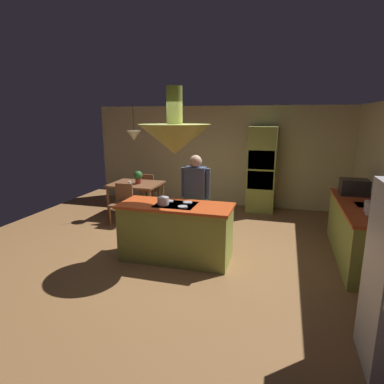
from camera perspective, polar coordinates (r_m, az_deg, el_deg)
name	(u,v)px	position (r m, az deg, el deg)	size (l,w,h in m)	color
ground	(180,254)	(5.66, -2.12, -10.74)	(8.16, 8.16, 0.00)	olive
wall_back	(220,156)	(8.58, 4.99, 6.29)	(6.80, 0.10, 2.55)	beige
kitchen_island	(176,232)	(5.31, -2.84, -6.96)	(1.82, 0.76, 0.95)	#939E42
counter_run_right	(358,232)	(5.94, 27.14, -6.21)	(0.73, 2.36, 0.93)	#939E42
oven_tower	(262,170)	(8.08, 12.09, 3.85)	(0.66, 0.62, 2.06)	#939E42
dining_table	(136,187)	(7.76, -9.79, 0.86)	(1.15, 0.94, 0.76)	brown
person_at_island	(196,195)	(5.73, 0.62, -0.49)	(0.53, 0.22, 1.64)	tan
range_hood	(175,137)	(5.00, -3.04, 9.52)	(1.10, 1.10, 1.00)	#939E42
pendant_light_over_table	(134,136)	(7.60, -10.14, 9.70)	(0.32, 0.32, 0.82)	beige
chair_facing_island	(122,201)	(7.19, -12.11, -1.55)	(0.40, 0.40, 0.87)	brown
chair_by_back_wall	(148,188)	(8.41, -7.71, 0.74)	(0.40, 0.40, 0.87)	brown
potted_plant_on_table	(138,176)	(7.65, -9.41, 2.70)	(0.20, 0.20, 0.30)	#99382D
cup_on_table	(130,183)	(7.54, -10.89, 1.53)	(0.07, 0.07, 0.09)	white
canister_flour	(371,209)	(5.24, 28.87, -2.68)	(0.14, 0.14, 0.17)	silver
canister_sugar	(368,206)	(5.41, 28.47, -2.18)	(0.11, 0.11, 0.17)	silver
microwave_on_counter	(354,187)	(6.45, 26.53, 0.78)	(0.46, 0.36, 0.28)	#232326
cooking_pot_on_cooktop	(163,201)	(5.09, -5.08, -1.56)	(0.18, 0.18, 0.12)	#B2B2B7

